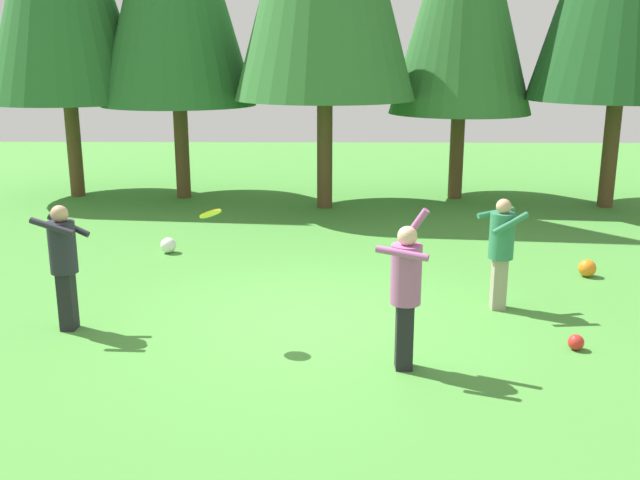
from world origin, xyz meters
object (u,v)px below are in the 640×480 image
at_px(person_bystander, 501,245).
at_px(ball_white, 168,245).
at_px(person_thrower, 406,285).
at_px(frisbee, 210,214).
at_px(ball_red, 576,342).
at_px(person_catcher, 63,257).
at_px(ball_orange, 587,268).

relative_size(person_bystander, ball_white, 5.58).
relative_size(person_thrower, frisbee, 4.94).
relative_size(person_bystander, ball_red, 8.16).
bearing_deg(person_catcher, person_bystander, 16.34).
height_order(person_bystander, frisbee, frisbee).
height_order(ball_white, ball_red, ball_white).
relative_size(frisbee, ball_red, 1.93).
height_order(person_thrower, person_catcher, person_thrower).
height_order(person_catcher, person_bystander, person_catcher).
xyz_separation_m(frisbee, ball_orange, (5.54, 2.63, -1.45)).
height_order(ball_white, ball_orange, same).
bearing_deg(ball_red, ball_white, 144.12).
bearing_deg(ball_red, person_bystander, 113.23).
distance_m(person_catcher, ball_red, 6.41).
relative_size(person_thrower, ball_white, 6.52).
height_order(person_bystander, ball_orange, person_bystander).
bearing_deg(ball_red, person_catcher, 174.82).
distance_m(person_thrower, ball_white, 6.13).
distance_m(person_thrower, ball_orange, 4.86).
bearing_deg(person_bystander, person_catcher, -7.98).
height_order(frisbee, ball_red, frisbee).
bearing_deg(person_bystander, ball_orange, -156.12).
distance_m(person_thrower, ball_red, 2.36).
relative_size(person_catcher, ball_orange, 5.86).
bearing_deg(ball_white, ball_red, -35.88).
bearing_deg(person_catcher, ball_red, 2.52).
bearing_deg(frisbee, ball_white, 110.43).
relative_size(person_catcher, ball_white, 5.84).
height_order(person_thrower, ball_orange, person_thrower).
distance_m(person_bystander, ball_white, 5.99).
distance_m(ball_white, ball_red, 7.23).
relative_size(person_thrower, person_bystander, 1.17).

